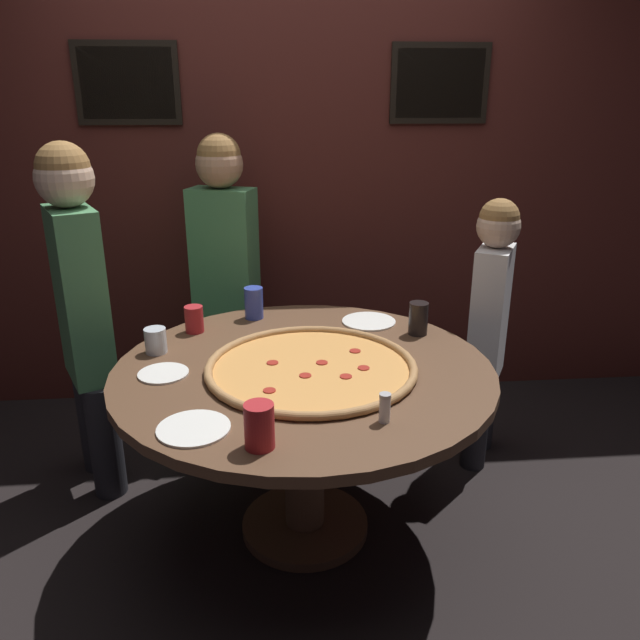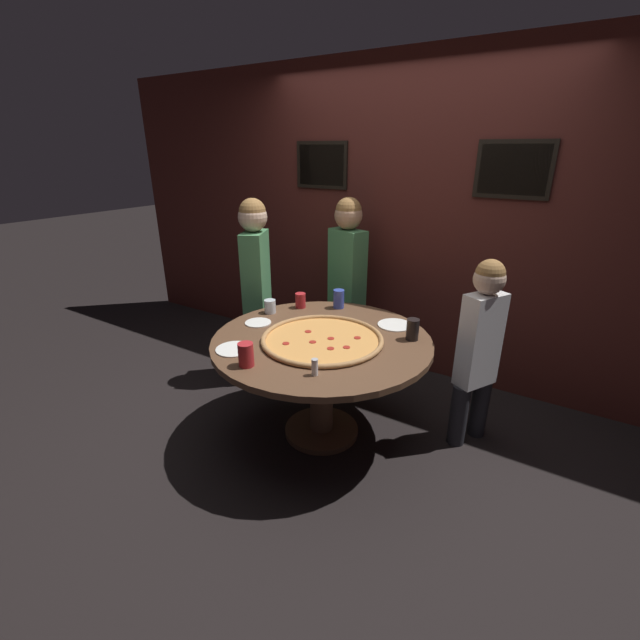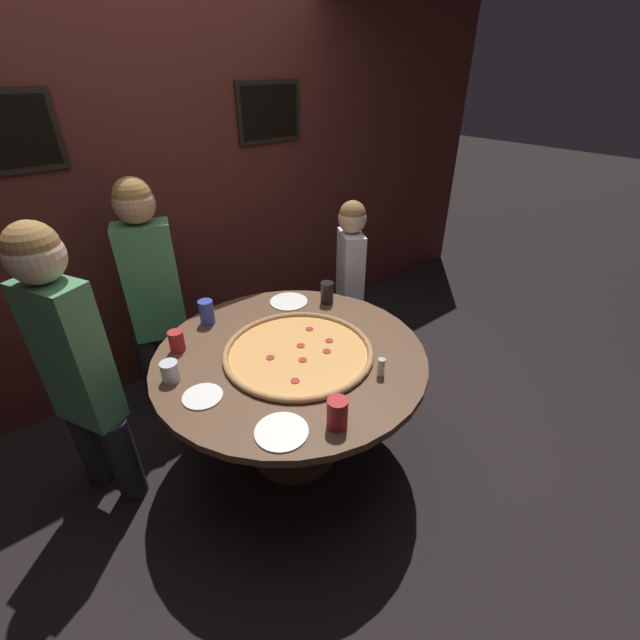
% 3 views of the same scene
% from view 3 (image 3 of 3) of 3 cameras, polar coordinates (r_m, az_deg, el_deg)
% --- Properties ---
extents(ground_plane, '(24.00, 24.00, 0.00)m').
position_cam_3_polar(ground_plane, '(2.77, -3.40, -16.93)').
color(ground_plane, black).
extents(back_wall, '(6.40, 0.08, 2.60)m').
position_cam_3_polar(back_wall, '(3.11, -19.44, 15.57)').
color(back_wall, '#4C1E19').
rests_on(back_wall, ground_plane).
extents(dining_table, '(1.43, 1.43, 0.74)m').
position_cam_3_polar(dining_table, '(2.36, -3.85, -7.29)').
color(dining_table, brown).
rests_on(dining_table, ground_plane).
extents(giant_pizza, '(0.79, 0.79, 0.03)m').
position_cam_3_polar(giant_pizza, '(2.25, -2.90, -4.25)').
color(giant_pizza, '#E0994C').
rests_on(giant_pizza, dining_table).
extents(drink_cup_near_right, '(0.09, 0.09, 0.14)m').
position_cam_3_polar(drink_cup_near_right, '(1.81, 2.32, -12.31)').
color(drink_cup_near_right, '#B22328').
rests_on(drink_cup_near_right, dining_table).
extents(drink_cup_beside_pizza, '(0.08, 0.08, 0.14)m').
position_cam_3_polar(drink_cup_beside_pizza, '(2.57, -14.89, 1.04)').
color(drink_cup_beside_pizza, '#384CB7').
rests_on(drink_cup_beside_pizza, dining_table).
extents(drink_cup_near_left, '(0.09, 0.09, 0.10)m').
position_cam_3_polar(drink_cup_near_left, '(2.18, -19.36, -6.48)').
color(drink_cup_near_left, silver).
rests_on(drink_cup_near_left, dining_table).
extents(drink_cup_far_left, '(0.08, 0.08, 0.11)m').
position_cam_3_polar(drink_cup_far_left, '(2.37, -18.57, -2.68)').
color(drink_cup_far_left, '#B22328').
rests_on(drink_cup_far_left, dining_table).
extents(drink_cup_by_shaker, '(0.08, 0.08, 0.14)m').
position_cam_3_polar(drink_cup_by_shaker, '(2.70, 0.93, 3.66)').
color(drink_cup_by_shaker, black).
rests_on(drink_cup_by_shaker, dining_table).
extents(white_plate_left_side, '(0.23, 0.23, 0.01)m').
position_cam_3_polar(white_plate_left_side, '(1.84, -5.16, -14.61)').
color(white_plate_left_side, white).
rests_on(white_plate_left_side, dining_table).
extents(white_plate_beside_cup, '(0.18, 0.18, 0.01)m').
position_cam_3_polar(white_plate_beside_cup, '(2.06, -15.38, -9.80)').
color(white_plate_beside_cup, white).
rests_on(white_plate_beside_cup, dining_table).
extents(white_plate_near_front, '(0.24, 0.24, 0.01)m').
position_cam_3_polar(white_plate_near_front, '(2.74, -4.19, 2.47)').
color(white_plate_near_front, white).
rests_on(white_plate_near_front, dining_table).
extents(condiment_shaker, '(0.04, 0.04, 0.10)m').
position_cam_3_polar(condiment_shaker, '(2.10, 8.15, -6.25)').
color(condiment_shaker, silver).
rests_on(condiment_shaker, dining_table).
extents(diner_far_right, '(0.40, 0.27, 1.53)m').
position_cam_3_polar(diner_far_right, '(2.83, -21.37, 4.14)').
color(diner_far_right, '#232328').
rests_on(diner_far_right, ground_plane).
extents(diner_centre_back, '(0.26, 0.33, 1.28)m').
position_cam_3_polar(diner_centre_back, '(3.09, 4.02, 5.66)').
color(diner_centre_back, '#232328').
rests_on(diner_centre_back, ground_plane).
extents(diner_side_right, '(0.29, 0.40, 1.54)m').
position_cam_3_polar(diner_side_right, '(2.29, -29.98, -4.72)').
color(diner_side_right, '#232328').
rests_on(diner_side_right, ground_plane).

